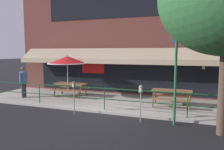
% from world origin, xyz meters
% --- Properties ---
extents(ground_plane, '(120.00, 120.00, 0.00)m').
position_xyz_m(ground_plane, '(0.00, 0.00, 0.00)').
color(ground_plane, black).
extents(patio_deck, '(15.00, 4.00, 0.10)m').
position_xyz_m(patio_deck, '(0.00, 2.00, 0.05)').
color(patio_deck, '#ADA89E').
rests_on(patio_deck, ground).
extents(restaurant_building, '(15.00, 1.60, 7.58)m').
position_xyz_m(restaurant_building, '(0.00, 4.22, 3.76)').
color(restaurant_building, brown).
rests_on(restaurant_building, ground).
extents(patio_railing, '(13.84, 0.04, 0.97)m').
position_xyz_m(patio_railing, '(0.00, 0.30, 0.80)').
color(patio_railing, '#194723').
rests_on(patio_railing, patio_deck).
extents(picnic_table_left, '(1.80, 1.42, 0.76)m').
position_xyz_m(picnic_table_left, '(-2.88, 2.25, 0.71)').
color(picnic_table_left, brown).
rests_on(picnic_table_left, patio_deck).
extents(picnic_table_centre, '(1.80, 1.42, 0.76)m').
position_xyz_m(picnic_table_centre, '(2.73, 1.89, 0.71)').
color(picnic_table_centre, brown).
rests_on(picnic_table_centre, patio_deck).
extents(patio_umbrella_left, '(2.14, 2.14, 2.38)m').
position_xyz_m(patio_umbrella_left, '(-2.88, 2.00, 2.18)').
color(patio_umbrella_left, '#B7B2A8').
rests_on(patio_umbrella_left, patio_deck).
extents(pedestrian_walking, '(0.31, 0.61, 1.71)m').
position_xyz_m(pedestrian_walking, '(-5.19, 1.17, 1.06)').
color(pedestrian_walking, '#333338').
rests_on(pedestrian_walking, patio_deck).
extents(parking_meter_near, '(0.15, 0.16, 1.42)m').
position_xyz_m(parking_meter_near, '(-1.02, -0.55, 1.15)').
color(parking_meter_near, gray).
rests_on(parking_meter_near, ground).
extents(parking_meter_far, '(0.15, 0.16, 1.42)m').
position_xyz_m(parking_meter_far, '(1.81, -0.60, 1.15)').
color(parking_meter_far, gray).
rests_on(parking_meter_far, ground).
extents(street_sign_pole, '(0.28, 0.09, 4.39)m').
position_xyz_m(street_sign_pole, '(3.02, -0.45, 2.25)').
color(street_sign_pole, '#1E6033').
rests_on(street_sign_pole, ground).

